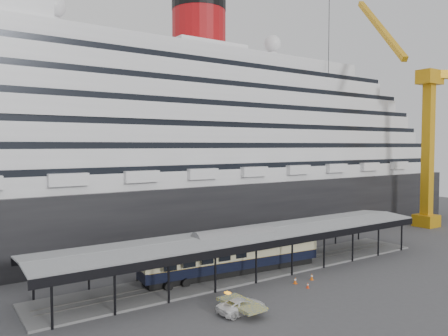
{
  "coord_description": "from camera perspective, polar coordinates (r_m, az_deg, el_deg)",
  "views": [
    {
      "loc": [
        -34.75,
        -39.09,
        16.38
      ],
      "look_at": [
        -2.67,
        8.0,
        13.4
      ],
      "focal_mm": 35.0,
      "sensor_mm": 36.0,
      "label": 1
    }
  ],
  "objects": [
    {
      "name": "traffic_cone_right",
      "position": [
        55.65,
        11.4,
        -13.74
      ],
      "size": [
        0.45,
        0.45,
        0.82
      ],
      "rotation": [
        0.0,
        0.0,
        -0.09
      ],
      "color": "#DB5A0C",
      "rests_on": "ground"
    },
    {
      "name": "ground",
      "position": [
        54.81,
        7.26,
        -14.42
      ],
      "size": [
        200.0,
        200.0,
        0.0
      ],
      "primitive_type": "plane",
      "color": "#3E3E41",
      "rests_on": "ground"
    },
    {
      "name": "cruise_ship",
      "position": [
        79.18,
        -8.2,
        4.39
      ],
      "size": [
        130.0,
        30.0,
        43.9
      ],
      "color": "black",
      "rests_on": "ground"
    },
    {
      "name": "platform_canopy",
      "position": [
        57.86,
        3.93,
        -11.03
      ],
      "size": [
        56.0,
        9.18,
        5.3
      ],
      "color": "slate",
      "rests_on": "ground"
    },
    {
      "name": "port_truck",
      "position": [
        44.73,
        2.29,
        -17.52
      ],
      "size": [
        5.12,
        2.48,
        1.41
      ],
      "primitive_type": "imported",
      "rotation": [
        0.0,
        0.0,
        1.6
      ],
      "color": "silver",
      "rests_on": "ground"
    },
    {
      "name": "traffic_cone_mid",
      "position": [
        53.88,
        9.29,
        -14.28
      ],
      "size": [
        0.53,
        0.53,
        0.83
      ],
      "rotation": [
        0.0,
        0.0,
        0.27
      ],
      "color": "#E3590C",
      "rests_on": "ground"
    },
    {
      "name": "pullman_carriage",
      "position": [
        55.87,
        1.3,
        -10.98
      ],
      "size": [
        24.53,
        5.17,
        23.91
      ],
      "rotation": [
        0.0,
        0.0,
        -0.08
      ],
      "color": "black",
      "rests_on": "ground"
    },
    {
      "name": "traffic_cone_left",
      "position": [
        52.65,
        10.88,
        -14.8
      ],
      "size": [
        0.36,
        0.36,
        0.67
      ],
      "rotation": [
        0.0,
        0.0,
        0.07
      ],
      "color": "#EC370D",
      "rests_on": "ground"
    },
    {
      "name": "crane_yellow",
      "position": [
        95.76,
        24.57,
        4.87
      ],
      "size": [
        23.83,
        18.78,
        47.6
      ],
      "color": "#C78A12",
      "rests_on": "ground"
    }
  ]
}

